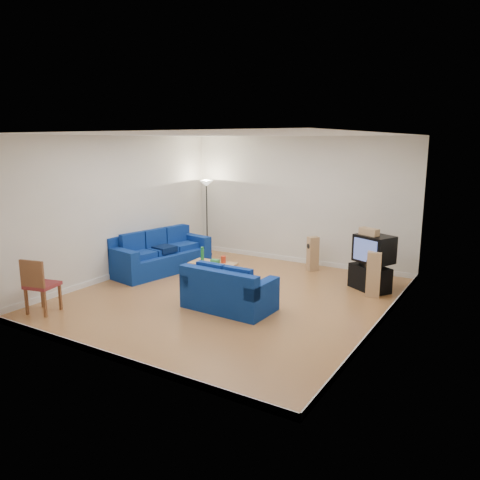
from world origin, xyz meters
The scene contains 16 objects.
room centered at (0.00, 0.00, 1.54)m, with size 6.01×6.51×3.21m.
sofa_three_seat centered at (-2.52, 0.76, 0.35)m, with size 1.46×2.58×0.94m.
sofa_loveseat centered at (0.35, -0.62, 0.31)m, with size 1.67×0.97×0.82m.
coffee_table centered at (-1.01, 0.87, 0.33)m, with size 1.08×0.60×0.38m.
bottle centered at (-1.30, 0.88, 0.54)m, with size 0.08×0.08×0.33m, color #197233.
tissue_box centered at (-0.95, 0.88, 0.42)m, with size 0.19×0.11×0.08m, color green.
red_canister centered at (-0.80, 0.99, 0.46)m, with size 0.11×0.11×0.16m, color red.
remote centered at (-0.66, 0.77, 0.39)m, with size 0.16×0.05×0.02m, color black.
tv_stand centered at (2.27, 1.91, 0.26)m, with size 0.85×0.47×0.52m, color black.
av_receiver centered at (2.29, 1.86, 0.56)m, with size 0.39×0.32×0.09m, color black.
television centered at (2.33, 1.92, 0.89)m, with size 0.89×0.80×0.57m.
centre_speaker centered at (2.22, 1.87, 1.25)m, with size 0.42×0.17×0.15m, color tan.
speaker_left centered at (0.66, 2.70, 0.42)m, with size 0.30×0.31×0.83m.
speaker_right centered at (2.45, 1.53, 0.46)m, with size 0.32×0.26×0.92m.
floor_lamp centered at (-2.45, 2.70, 1.69)m, with size 0.35×0.35×2.05m.
dining_chair centered at (-2.43, -2.57, 0.58)m, with size 0.59×0.59×1.03m.
Camera 1 is at (4.84, -7.58, 3.07)m, focal length 35.00 mm.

